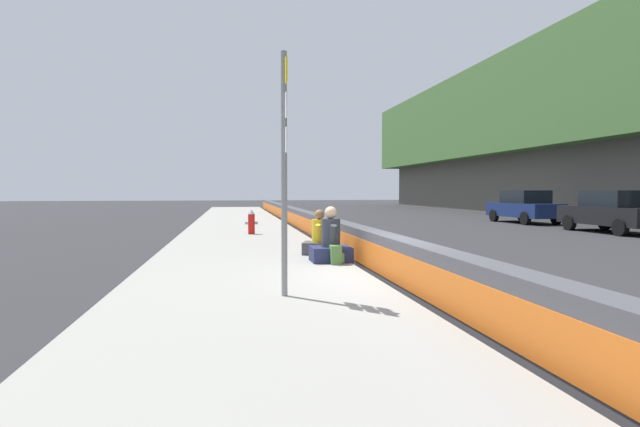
% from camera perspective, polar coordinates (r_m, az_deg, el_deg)
% --- Properties ---
extents(ground_plane, '(160.00, 160.00, 0.00)m').
position_cam_1_polar(ground_plane, '(9.48, 8.77, -7.81)').
color(ground_plane, '#2B2B2D').
rests_on(ground_plane, ground).
extents(sidewalk_strip, '(80.00, 4.40, 0.14)m').
position_cam_1_polar(sidewalk_strip, '(8.99, -7.60, -7.92)').
color(sidewalk_strip, gray).
rests_on(sidewalk_strip, ground_plane).
extents(jersey_barrier, '(76.00, 0.45, 0.85)m').
position_cam_1_polar(jersey_barrier, '(9.41, 8.77, -5.27)').
color(jersey_barrier, '#47474C').
rests_on(jersey_barrier, ground_plane).
extents(route_sign_post, '(0.44, 0.09, 3.60)m').
position_cam_1_polar(route_sign_post, '(7.55, -4.00, 6.59)').
color(route_sign_post, gray).
rests_on(route_sign_post, sidewalk_strip).
extents(fire_hydrant, '(0.26, 0.46, 0.88)m').
position_cam_1_polar(fire_hydrant, '(18.45, -7.69, -0.90)').
color(fire_hydrant, red).
rests_on(fire_hydrant, sidewalk_strip).
extents(seated_person_foreground, '(0.78, 0.88, 1.22)m').
position_cam_1_polar(seated_person_foreground, '(11.24, 1.21, -3.47)').
color(seated_person_foreground, '#23284C').
rests_on(seated_person_foreground, sidewalk_strip).
extents(seated_person_middle, '(0.87, 0.95, 1.10)m').
position_cam_1_polar(seated_person_middle, '(12.55, -0.06, -3.00)').
color(seated_person_middle, '#424247').
rests_on(seated_person_middle, sidewalk_strip).
extents(backpack, '(0.32, 0.28, 0.40)m').
position_cam_1_polar(backpack, '(10.86, 1.80, -4.66)').
color(backpack, '#4C7A3D').
rests_on(backpack, sidewalk_strip).
extents(parked_car_third, '(4.52, 1.98, 1.71)m').
position_cam_1_polar(parked_car_third, '(23.61, 29.97, 0.20)').
color(parked_car_third, black).
rests_on(parked_car_third, ground_plane).
extents(parked_car_fourth, '(4.56, 2.06, 1.71)m').
position_cam_1_polar(parked_car_fourth, '(28.70, 21.91, 0.72)').
color(parked_car_fourth, navy).
rests_on(parked_car_fourth, ground_plane).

